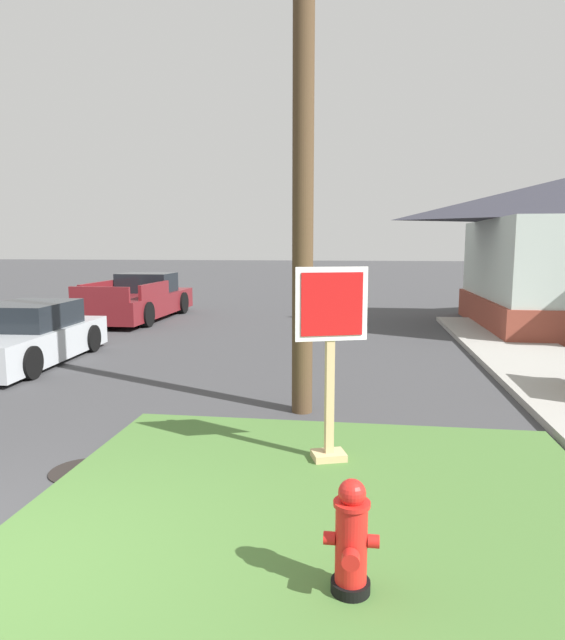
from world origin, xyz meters
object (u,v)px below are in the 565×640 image
object	(u,v)px
fire_hydrant	(351,540)
utility_pole	(304,24)
stop_sign	(330,366)
pickup_truck_maroon	(140,300)
manhole_cover	(82,471)
parked_sedan_silver	(26,337)

from	to	relation	value
fire_hydrant	utility_pole	bearing A→B (deg)	100.30
fire_hydrant	stop_sign	size ratio (longest dim) A/B	0.38
pickup_truck_maroon	manhole_cover	bearing A→B (deg)	-70.45
stop_sign	parked_sedan_silver	world-z (taller)	stop_sign
fire_hydrant	stop_sign	bearing A→B (deg)	96.69
pickup_truck_maroon	utility_pole	distance (m)	12.38
stop_sign	manhole_cover	distance (m)	2.94
stop_sign	pickup_truck_maroon	distance (m)	13.38
stop_sign	fire_hydrant	bearing A→B (deg)	-83.31
fire_hydrant	pickup_truck_maroon	xyz separation A→B (m)	(-7.18, 13.78, 0.16)
fire_hydrant	manhole_cover	bearing A→B (deg)	148.17
utility_pole	stop_sign	bearing A→B (deg)	-75.53
pickup_truck_maroon	parked_sedan_silver	bearing A→B (deg)	-87.06
fire_hydrant	manhole_cover	distance (m)	3.48
fire_hydrant	pickup_truck_maroon	size ratio (longest dim) A/B	0.15
pickup_truck_maroon	utility_pole	world-z (taller)	utility_pole
parked_sedan_silver	utility_pole	distance (m)	8.18
stop_sign	parked_sedan_silver	size ratio (longest dim) A/B	0.50
stop_sign	manhole_cover	world-z (taller)	stop_sign
fire_hydrant	manhole_cover	world-z (taller)	fire_hydrant
fire_hydrant	stop_sign	xyz separation A→B (m)	(-0.28, 2.34, 0.69)
stop_sign	utility_pole	size ratio (longest dim) A/B	0.20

